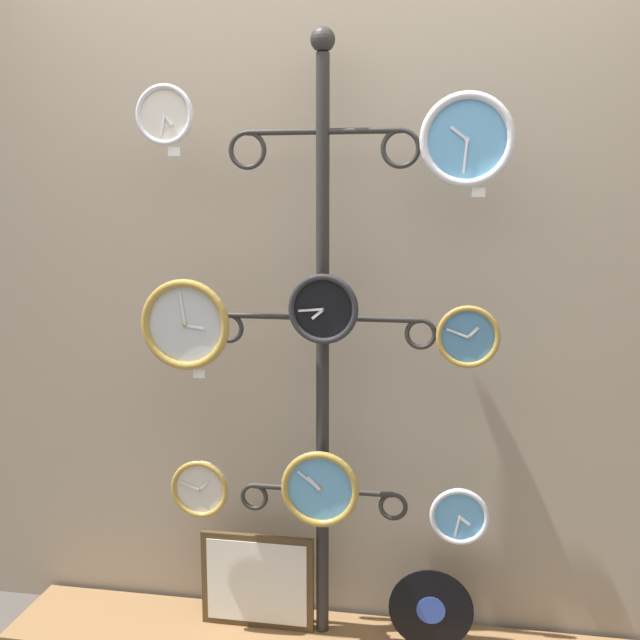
{
  "coord_description": "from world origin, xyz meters",
  "views": [
    {
      "loc": [
        0.41,
        -1.98,
        1.55
      ],
      "look_at": [
        0.0,
        0.36,
        1.17
      ],
      "focal_mm": 42.0,
      "sensor_mm": 36.0,
      "label": 1
    }
  ],
  "objects_px": {
    "clock_middle_center": "(323,309)",
    "clock_bottom_right": "(459,516)",
    "clock_top_left": "(165,115)",
    "clock_middle_right": "(468,337)",
    "clock_top_right": "(467,140)",
    "picture_frame": "(257,581)",
    "clock_bottom_center": "(320,489)",
    "clock_bottom_left": "(200,489)",
    "vinyl_record": "(431,610)",
    "display_stand": "(323,444)",
    "clock_middle_left": "(186,325)"
  },
  "relations": [
    {
      "from": "clock_middle_right",
      "to": "clock_bottom_left",
      "type": "bearing_deg",
      "value": -179.3
    },
    {
      "from": "clock_middle_center",
      "to": "clock_bottom_right",
      "type": "bearing_deg",
      "value": -0.61
    },
    {
      "from": "picture_frame",
      "to": "clock_top_left",
      "type": "bearing_deg",
      "value": -165.24
    },
    {
      "from": "clock_middle_right",
      "to": "clock_bottom_right",
      "type": "distance_m",
      "value": 0.58
    },
    {
      "from": "clock_top_right",
      "to": "picture_frame",
      "type": "bearing_deg",
      "value": 174.6
    },
    {
      "from": "clock_middle_left",
      "to": "clock_bottom_center",
      "type": "height_order",
      "value": "clock_middle_left"
    },
    {
      "from": "clock_bottom_center",
      "to": "clock_middle_right",
      "type": "bearing_deg",
      "value": 2.55
    },
    {
      "from": "clock_middle_center",
      "to": "clock_bottom_left",
      "type": "relative_size",
      "value": 1.12
    },
    {
      "from": "clock_top_right",
      "to": "clock_bottom_left",
      "type": "distance_m",
      "value": 1.43
    },
    {
      "from": "display_stand",
      "to": "clock_bottom_center",
      "type": "bearing_deg",
      "value": -85.11
    },
    {
      "from": "clock_middle_right",
      "to": "clock_top_left",
      "type": "bearing_deg",
      "value": -179.06
    },
    {
      "from": "clock_middle_right",
      "to": "clock_bottom_right",
      "type": "relative_size",
      "value": 1.04
    },
    {
      "from": "clock_middle_center",
      "to": "clock_bottom_center",
      "type": "relative_size",
      "value": 0.87
    },
    {
      "from": "clock_top_left",
      "to": "clock_bottom_left",
      "type": "bearing_deg",
      "value": 3.49
    },
    {
      "from": "display_stand",
      "to": "picture_frame",
      "type": "relative_size",
      "value": 5.19
    },
    {
      "from": "clock_middle_center",
      "to": "clock_middle_right",
      "type": "bearing_deg",
      "value": 0.83
    },
    {
      "from": "clock_top_right",
      "to": "vinyl_record",
      "type": "bearing_deg",
      "value": 154.76
    },
    {
      "from": "clock_bottom_center",
      "to": "vinyl_record",
      "type": "distance_m",
      "value": 0.56
    },
    {
      "from": "clock_top_right",
      "to": "clock_middle_left",
      "type": "height_order",
      "value": "clock_top_right"
    },
    {
      "from": "clock_middle_left",
      "to": "picture_frame",
      "type": "xyz_separation_m",
      "value": [
        0.2,
        0.08,
        -0.92
      ]
    },
    {
      "from": "clock_middle_center",
      "to": "vinyl_record",
      "type": "distance_m",
      "value": 1.07
    },
    {
      "from": "clock_middle_right",
      "to": "vinyl_record",
      "type": "height_order",
      "value": "clock_middle_right"
    },
    {
      "from": "display_stand",
      "to": "clock_middle_right",
      "type": "distance_m",
      "value": 0.62
    },
    {
      "from": "clock_top_right",
      "to": "clock_middle_right",
      "type": "bearing_deg",
      "value": 29.0
    },
    {
      "from": "clock_top_left",
      "to": "vinyl_record",
      "type": "bearing_deg",
      "value": 2.48
    },
    {
      "from": "display_stand",
      "to": "picture_frame",
      "type": "xyz_separation_m",
      "value": [
        -0.23,
        -0.02,
        -0.51
      ]
    },
    {
      "from": "clock_top_right",
      "to": "clock_bottom_left",
      "type": "relative_size",
      "value": 1.39
    },
    {
      "from": "clock_middle_right",
      "to": "clock_bottom_center",
      "type": "height_order",
      "value": "clock_middle_right"
    },
    {
      "from": "clock_top_right",
      "to": "picture_frame",
      "type": "xyz_separation_m",
      "value": [
        -0.68,
        0.06,
        -1.5
      ]
    },
    {
      "from": "clock_bottom_center",
      "to": "vinyl_record",
      "type": "height_order",
      "value": "clock_bottom_center"
    },
    {
      "from": "clock_bottom_right",
      "to": "clock_top_left",
      "type": "bearing_deg",
      "value": -179.73
    },
    {
      "from": "clock_middle_left",
      "to": "vinyl_record",
      "type": "bearing_deg",
      "value": 3.8
    },
    {
      "from": "clock_top_left",
      "to": "clock_middle_left",
      "type": "height_order",
      "value": "clock_top_left"
    },
    {
      "from": "clock_middle_left",
      "to": "clock_bottom_right",
      "type": "relative_size",
      "value": 1.58
    },
    {
      "from": "display_stand",
      "to": "clock_middle_center",
      "type": "bearing_deg",
      "value": -78.39
    },
    {
      "from": "clock_top_left",
      "to": "clock_middle_left",
      "type": "relative_size",
      "value": 0.64
    },
    {
      "from": "clock_top_left",
      "to": "clock_middle_center",
      "type": "xyz_separation_m",
      "value": [
        0.5,
        0.01,
        -0.6
      ]
    },
    {
      "from": "clock_top_left",
      "to": "clock_bottom_left",
      "type": "relative_size",
      "value": 0.95
    },
    {
      "from": "clock_top_right",
      "to": "clock_bottom_right",
      "type": "height_order",
      "value": "clock_top_right"
    },
    {
      "from": "clock_bottom_left",
      "to": "clock_bottom_right",
      "type": "distance_m",
      "value": 0.87
    },
    {
      "from": "display_stand",
      "to": "picture_frame",
      "type": "bearing_deg",
      "value": -174.82
    },
    {
      "from": "clock_top_left",
      "to": "clock_bottom_center",
      "type": "distance_m",
      "value": 1.3
    },
    {
      "from": "clock_middle_center",
      "to": "vinyl_record",
      "type": "height_order",
      "value": "clock_middle_center"
    },
    {
      "from": "display_stand",
      "to": "clock_middle_left",
      "type": "distance_m",
      "value": 0.61
    },
    {
      "from": "clock_top_right",
      "to": "clock_bottom_center",
      "type": "relative_size",
      "value": 1.08
    },
    {
      "from": "clock_middle_center",
      "to": "clock_bottom_right",
      "type": "relative_size",
      "value": 1.19
    },
    {
      "from": "clock_top_right",
      "to": "clock_middle_left",
      "type": "relative_size",
      "value": 0.93
    },
    {
      "from": "clock_top_right",
      "to": "clock_middle_center",
      "type": "relative_size",
      "value": 1.24
    },
    {
      "from": "clock_top_left",
      "to": "clock_bottom_left",
      "type": "height_order",
      "value": "clock_top_left"
    },
    {
      "from": "clock_bottom_right",
      "to": "clock_middle_center",
      "type": "bearing_deg",
      "value": 179.39
    }
  ]
}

